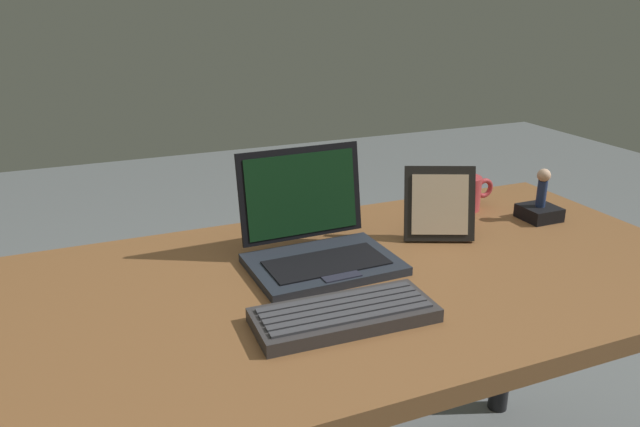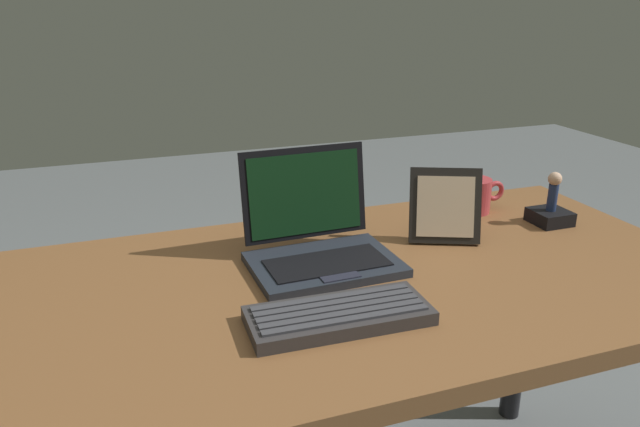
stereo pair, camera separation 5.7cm
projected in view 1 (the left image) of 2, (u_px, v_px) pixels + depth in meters
desk at (323, 323)px, 1.20m from camera, size 1.63×0.75×0.74m
laptop_front at (317, 242)px, 1.25m from camera, size 0.30×0.24×0.22m
external_keyboard at (344, 314)px, 1.03m from camera, size 0.32×0.14×0.03m
photo_frame at (439, 204)px, 1.36m from camera, size 0.17×0.12×0.17m
figurine_stand at (539, 213)px, 1.50m from camera, size 0.09×0.09×0.03m
figurine at (543, 185)px, 1.47m from camera, size 0.03×0.03×0.10m
coffee_mug at (464, 193)px, 1.56m from camera, size 0.14×0.09×0.09m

